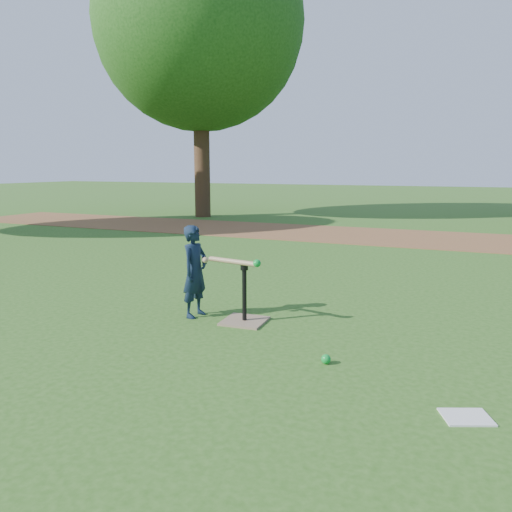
% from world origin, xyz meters
% --- Properties ---
extents(ground, '(80.00, 80.00, 0.00)m').
position_xyz_m(ground, '(0.00, 0.00, 0.00)').
color(ground, '#285116').
rests_on(ground, ground).
extents(dirt_strip, '(24.00, 3.00, 0.01)m').
position_xyz_m(dirt_strip, '(0.00, 7.50, 0.01)').
color(dirt_strip, brown).
rests_on(dirt_strip, ground).
extents(child, '(0.27, 0.38, 0.99)m').
position_xyz_m(child, '(-0.62, 0.36, 0.49)').
color(child, black).
rests_on(child, ground).
extents(wiffle_ball_ground, '(0.08, 0.08, 0.08)m').
position_xyz_m(wiffle_ball_ground, '(1.03, -0.37, 0.04)').
color(wiffle_ball_ground, '#0D922E').
rests_on(wiffle_ball_ground, ground).
extents(clipboard, '(0.37, 0.33, 0.01)m').
position_xyz_m(clipboard, '(2.11, -0.88, 0.01)').
color(clipboard, silver).
rests_on(clipboard, ground).
extents(batting_tee, '(0.45, 0.45, 0.61)m').
position_xyz_m(batting_tee, '(-0.05, 0.38, 0.11)').
color(batting_tee, '#826B52').
rests_on(batting_tee, ground).
extents(swing_action, '(0.66, 0.17, 0.08)m').
position_xyz_m(swing_action, '(-0.14, 0.34, 0.64)').
color(swing_action, tan).
rests_on(swing_action, ground).
extents(tree_left, '(6.40, 6.40, 9.08)m').
position_xyz_m(tree_left, '(-6.00, 10.00, 5.87)').
color(tree_left, '#382316').
rests_on(tree_left, ground).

